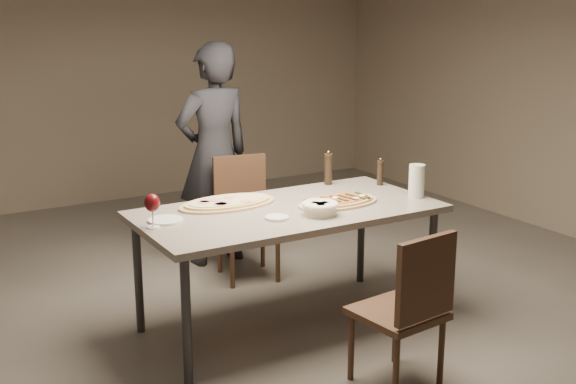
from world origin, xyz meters
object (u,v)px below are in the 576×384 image
chair_near (409,303)px  dining_table (288,217)px  pepper_mill_left (328,169)px  carafe (417,181)px  zucchini_pizza (338,201)px  ham_pizza (228,203)px  bread_basket (320,207)px  chair_far (244,210)px  diner (214,155)px

chair_near → dining_table: bearing=91.1°
pepper_mill_left → carafe: pepper_mill_left is taller
zucchini_pizza → pepper_mill_left: (0.23, 0.45, 0.09)m
ham_pizza → chair_near: (0.41, -1.22, -0.29)m
pepper_mill_left → bread_basket: bearing=-127.1°
dining_table → pepper_mill_left: 0.68m
bread_basket → pepper_mill_left: size_ratio=0.92×
dining_table → chair_far: 0.97m
ham_pizza → bread_basket: bearing=-74.9°
dining_table → chair_near: chair_near is taller
chair_near → chair_far: size_ratio=0.97×
diner → bread_basket: bearing=84.2°
carafe → chair_far: bearing=120.2°
pepper_mill_left → chair_near: pepper_mill_left is taller
bread_basket → carafe: (0.74, 0.03, 0.06)m
zucchini_pizza → bread_basket: 0.27m
chair_far → pepper_mill_left: bearing=133.0°
ham_pizza → carafe: bearing=-44.6°
dining_table → chair_near: size_ratio=2.13×
ham_pizza → zucchini_pizza: bearing=-51.6°
bread_basket → ham_pizza: bearing=128.7°
bread_basket → chair_near: (0.04, -0.76, -0.32)m
pepper_mill_left → diner: (-0.42, 0.91, -0.02)m
ham_pizza → pepper_mill_left: size_ratio=2.67×
chair_near → diner: (-0.01, 2.27, 0.36)m
zucchini_pizza → ham_pizza: zucchini_pizza is taller
bread_basket → pepper_mill_left: 0.75m
bread_basket → diner: diner is taller
dining_table → chair_far: (0.18, 0.93, -0.20)m
chair_near → bread_basket: bearing=86.6°
zucchini_pizza → carafe: bearing=-28.7°
dining_table → pepper_mill_left: pepper_mill_left is taller
dining_table → zucchini_pizza: (0.31, -0.07, 0.07)m
ham_pizza → bread_basket: bread_basket is taller
dining_table → zucchini_pizza: bearing=-13.0°
zucchini_pizza → bread_basket: size_ratio=2.51×
dining_table → chair_far: bearing=79.1°
dining_table → zucchini_pizza: 0.33m
chair_near → chair_far: 1.91m
zucchini_pizza → carafe: carafe is taller
zucchini_pizza → chair_far: (-0.13, 1.01, -0.28)m
zucchini_pizza → pepper_mill_left: pepper_mill_left is taller
dining_table → diner: diner is taller
ham_pizza → chair_near: chair_near is taller
zucchini_pizza → ham_pizza: 0.67m
ham_pizza → diner: size_ratio=0.37×
ham_pizza → pepper_mill_left: 0.84m
chair_near → diner: diner is taller
bread_basket → dining_table: bearing=112.3°
dining_table → chair_far: size_ratio=2.07×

